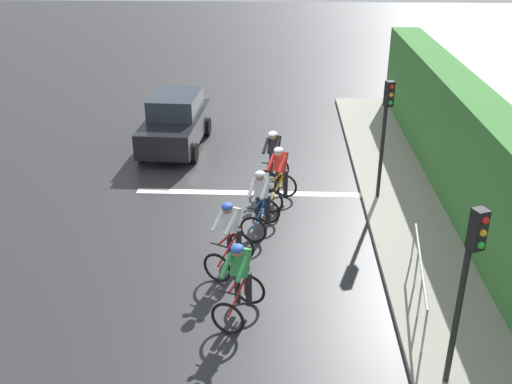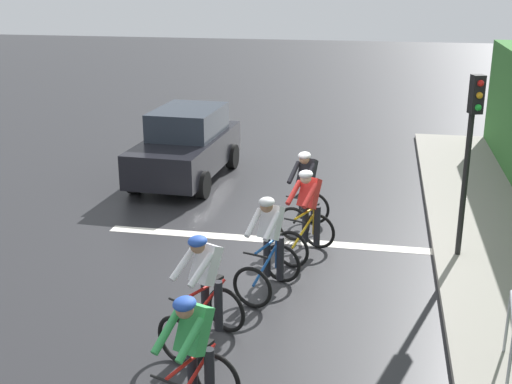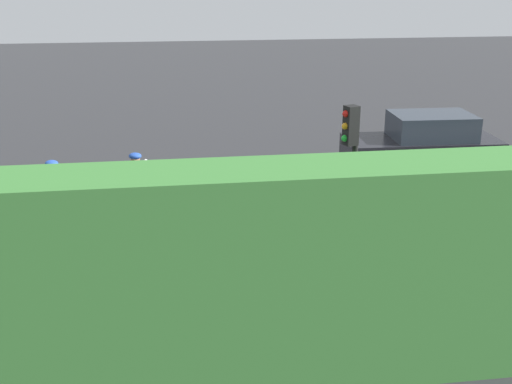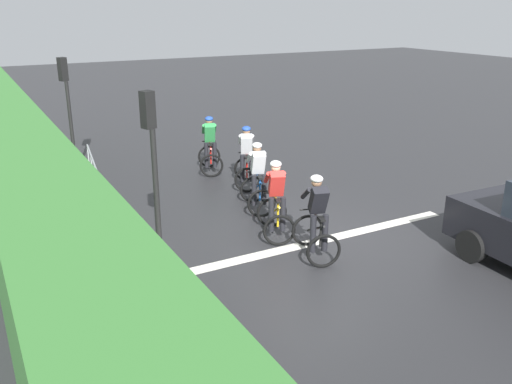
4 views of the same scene
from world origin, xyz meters
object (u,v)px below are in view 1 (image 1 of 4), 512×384
(cyclist_lead, at_px, (239,282))
(car_black, at_px, (175,122))
(cyclist_mid, at_px, (261,203))
(cyclist_fourth, at_px, (279,177))
(traffic_light_near_crossing, at_px, (386,123))
(cyclist_second, at_px, (230,238))
(traffic_light_far_junction, at_px, (467,275))
(cyclist_trailing, at_px, (273,159))
(pedestrian_railing_kerbside, at_px, (419,272))

(cyclist_lead, xyz_separation_m, car_black, (2.77, -9.17, 0.08))
(cyclist_mid, height_order, cyclist_fourth, same)
(car_black, bearing_deg, traffic_light_near_crossing, 147.79)
(cyclist_fourth, xyz_separation_m, traffic_light_near_crossing, (-2.71, -0.30, 1.43))
(cyclist_second, relative_size, cyclist_mid, 1.00)
(cyclist_second, bearing_deg, cyclist_lead, 100.73)
(cyclist_fourth, height_order, traffic_light_near_crossing, traffic_light_near_crossing)
(cyclist_second, distance_m, car_black, 7.88)
(cyclist_fourth, bearing_deg, car_black, -50.33)
(cyclist_lead, bearing_deg, traffic_light_far_junction, 153.73)
(cyclist_mid, bearing_deg, cyclist_lead, 85.24)
(cyclist_second, relative_size, car_black, 0.40)
(cyclist_second, height_order, cyclist_trailing, same)
(traffic_light_near_crossing, relative_size, traffic_light_far_junction, 1.00)
(car_black, relative_size, traffic_light_near_crossing, 1.25)
(cyclist_mid, xyz_separation_m, car_black, (3.06, -5.77, 0.08))
(traffic_light_near_crossing, relative_size, pedestrian_railing_kerbside, 1.06)
(car_black, relative_size, pedestrian_railing_kerbside, 1.32)
(cyclist_second, distance_m, pedestrian_railing_kerbside, 3.98)
(cyclist_lead, bearing_deg, cyclist_trailing, -94.87)
(cyclist_second, height_order, car_black, car_black)
(cyclist_fourth, height_order, traffic_light_far_junction, traffic_light_far_junction)
(cyclist_second, relative_size, traffic_light_near_crossing, 0.50)
(cyclist_lead, relative_size, cyclist_trailing, 1.00)
(cyclist_lead, xyz_separation_m, cyclist_fourth, (-0.71, -4.97, 0.00))
(cyclist_mid, bearing_deg, cyclist_fourth, -105.16)
(traffic_light_near_crossing, bearing_deg, cyclist_mid, 30.80)
(cyclist_lead, xyz_separation_m, traffic_light_near_crossing, (-3.42, -5.27, 1.43))
(cyclist_lead, relative_size, cyclist_fourth, 1.00)
(cyclist_trailing, height_order, pedestrian_railing_kerbside, cyclist_trailing)
(cyclist_trailing, bearing_deg, car_black, -41.89)
(cyclist_mid, relative_size, traffic_light_near_crossing, 0.50)
(car_black, xyz_separation_m, traffic_light_near_crossing, (-6.19, 3.90, 1.35))
(cyclist_second, distance_m, traffic_light_far_junction, 5.38)
(car_black, bearing_deg, traffic_light_far_junction, 120.09)
(cyclist_mid, xyz_separation_m, traffic_light_near_crossing, (-3.13, -1.87, 1.43))
(cyclist_mid, relative_size, cyclist_fourth, 1.00)
(cyclist_fourth, height_order, cyclist_trailing, same)
(cyclist_second, xyz_separation_m, cyclist_mid, (-0.60, -1.72, 0.00))
(traffic_light_near_crossing, bearing_deg, cyclist_trailing, -17.98)
(cyclist_lead, height_order, pedestrian_railing_kerbside, cyclist_lead)
(traffic_light_near_crossing, bearing_deg, cyclist_second, 43.80)
(cyclist_trailing, xyz_separation_m, pedestrian_railing_kerbside, (-2.96, 5.67, -0.02))
(cyclist_lead, height_order, cyclist_mid, same)
(cyclist_lead, relative_size, car_black, 0.40)
(cyclist_lead, distance_m, cyclist_trailing, 6.23)
(cyclist_trailing, bearing_deg, cyclist_fourth, 98.26)
(cyclist_lead, height_order, traffic_light_far_junction, traffic_light_far_junction)
(cyclist_second, relative_size, cyclist_fourth, 1.00)
(car_black, bearing_deg, cyclist_lead, 106.83)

